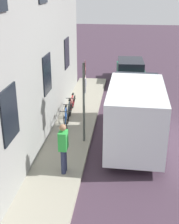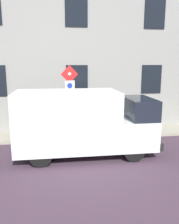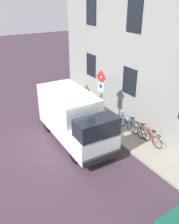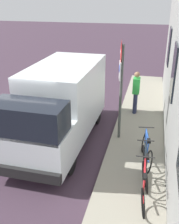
{
  "view_description": "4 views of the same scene",
  "coord_description": "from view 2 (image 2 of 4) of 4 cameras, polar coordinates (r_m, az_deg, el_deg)",
  "views": [
    {
      "loc": [
        1.28,
        11.24,
        5.85
      ],
      "look_at": [
        2.6,
        0.43,
        1.35
      ],
      "focal_mm": 49.41,
      "sensor_mm": 36.0,
      "label": 1
    },
    {
      "loc": [
        -7.8,
        1.31,
        3.51
      ],
      "look_at": [
        2.17,
        -0.3,
        1.42
      ],
      "focal_mm": 37.95,
      "sensor_mm": 36.0,
      "label": 2
    },
    {
      "loc": [
        -4.17,
        -9.58,
        6.92
      ],
      "look_at": [
        1.89,
        0.29,
        1.28
      ],
      "focal_mm": 38.38,
      "sensor_mm": 36.0,
      "label": 3
    },
    {
      "loc": [
        3.73,
        -7.64,
        4.65
      ],
      "look_at": [
        1.75,
        0.64,
        0.91
      ],
      "focal_mm": 43.33,
      "sensor_mm": 36.0,
      "label": 4
    }
  ],
  "objects": [
    {
      "name": "sidewalk_slab",
      "position": [
        11.83,
        -2.42,
        -5.24
      ],
      "size": [
        1.77,
        16.61,
        0.14
      ],
      "primitive_type": "cube",
      "color": "gray",
      "rests_on": "ground_plane"
    },
    {
      "name": "pedestrian",
      "position": [
        11.32,
        -16.29,
        -1.24
      ],
      "size": [
        0.26,
        0.4,
        1.72
      ],
      "rotation": [
        0.0,
        0.0,
        6.28
      ],
      "color": "#262B47",
      "rests_on": "sidewalk_slab"
    },
    {
      "name": "ground_plane",
      "position": [
        8.65,
        0.33,
        -12.25
      ],
      "size": [
        80.0,
        80.0,
        0.0
      ],
      "primitive_type": "plane",
      "color": "#3F2E3C"
    },
    {
      "name": "bicycle_blue",
      "position": [
        12.14,
        0.97,
        -2.63
      ],
      "size": [
        0.5,
        1.72,
        0.89
      ],
      "rotation": [
        0.0,
        0.0,
        1.72
      ],
      "color": "black",
      "rests_on": "sidewalk_slab"
    },
    {
      "name": "building_facade",
      "position": [
        12.56,
        -3.28,
        14.67
      ],
      "size": [
        0.75,
        14.61,
        8.34
      ],
      "color": "gray",
      "rests_on": "ground_plane"
    },
    {
      "name": "delivery_van",
      "position": [
        9.0,
        -1.59,
        -2.31
      ],
      "size": [
        2.1,
        5.37,
        2.5
      ],
      "rotation": [
        0.0,
        0.0,
        4.69
      ],
      "color": "silver",
      "rests_on": "ground_plane"
    },
    {
      "name": "bicycle_black",
      "position": [
        12.3,
        4.68,
        -2.47
      ],
      "size": [
        0.46,
        1.71,
        0.89
      ],
      "rotation": [
        0.0,
        0.0,
        1.68
      ],
      "color": "black",
      "rests_on": "sidewalk_slab"
    },
    {
      "name": "bicycle_red",
      "position": [
        12.51,
        8.27,
        -2.31
      ],
      "size": [
        0.46,
        1.71,
        0.89
      ],
      "rotation": [
        0.0,
        0.0,
        1.61
      ],
      "color": "black",
      "rests_on": "sidewalk_slab"
    },
    {
      "name": "sign_post_stacked",
      "position": [
        10.67,
        -4.79,
        4.98
      ],
      "size": [
        0.19,
        0.56,
        3.16
      ],
      "color": "#474C47",
      "rests_on": "sidewalk_slab"
    }
  ]
}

